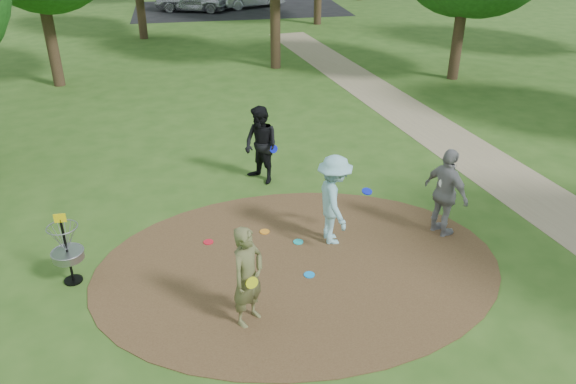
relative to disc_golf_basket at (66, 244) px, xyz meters
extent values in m
plane|color=#2D5119|center=(4.50, -0.30, -0.87)|extent=(100.00, 100.00, 0.00)
cylinder|color=#47301C|center=(4.50, -0.30, -0.86)|extent=(8.40, 8.40, 0.02)
cube|color=#8C7A5B|center=(11.00, 1.70, -0.87)|extent=(7.55, 39.89, 0.01)
cube|color=black|center=(6.50, 29.70, -0.87)|extent=(14.00, 8.00, 0.01)
imported|color=brown|center=(3.30, -1.80, 0.09)|extent=(0.83, 0.82, 1.93)
cylinder|color=yellow|center=(3.34, -2.05, 0.15)|extent=(0.22, 0.09, 0.22)
imported|color=#8BC7D0|center=(5.42, 0.50, 0.14)|extent=(0.78, 1.33, 2.04)
cylinder|color=#0B19C5|center=(6.13, 0.46, 0.31)|extent=(0.27, 0.27, 0.08)
imported|color=black|center=(4.30, 3.70, 0.16)|extent=(1.21, 1.27, 2.07)
cylinder|color=#0D17DF|center=(4.63, 3.67, 0.04)|extent=(0.23, 0.11, 0.22)
imported|color=gray|center=(7.91, 0.35, 0.15)|extent=(0.91, 1.30, 2.06)
cylinder|color=white|center=(7.79, 0.30, 0.44)|extent=(0.23, 0.12, 0.22)
cylinder|color=#16B2B5|center=(4.66, 0.54, -0.85)|extent=(0.22, 0.22, 0.02)
cylinder|color=#0E8FEE|center=(4.64, -0.69, -0.85)|extent=(0.22, 0.22, 0.02)
cylinder|color=red|center=(2.72, 0.90, -0.85)|extent=(0.22, 0.22, 0.02)
cylinder|color=orange|center=(4.00, 1.09, -0.85)|extent=(0.22, 0.22, 0.02)
cylinder|color=black|center=(0.00, 0.00, -0.20)|extent=(0.05, 0.05, 1.35)
cylinder|color=black|center=(0.00, 0.00, -0.85)|extent=(0.36, 0.36, 0.04)
cylinder|color=gray|center=(0.00, 0.00, -0.25)|extent=(0.60, 0.60, 0.16)
torus|color=gray|center=(0.00, 0.00, -0.17)|extent=(0.63, 0.63, 0.03)
torus|color=gray|center=(0.00, 0.00, 0.38)|extent=(0.58, 0.58, 0.02)
cube|color=yellow|center=(0.00, 0.00, 0.58)|extent=(0.22, 0.02, 0.18)
cylinder|color=#332316|center=(-2.50, 13.70, 1.03)|extent=(0.44, 0.44, 3.80)
cylinder|color=#332316|center=(6.50, 14.70, 1.22)|extent=(0.44, 0.44, 4.18)
cylinder|color=#332316|center=(13.50, 11.70, 0.93)|extent=(0.44, 0.44, 3.61)
cylinder|color=#332316|center=(0.50, 21.70, 0.84)|extent=(0.44, 0.44, 3.42)
camera|label=1|loc=(2.55, -9.64, 5.90)|focal=35.00mm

